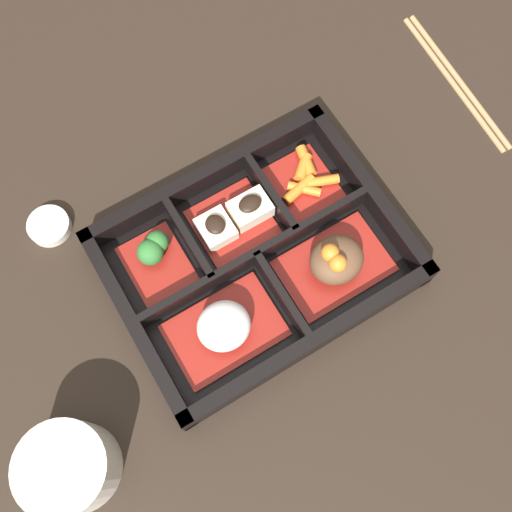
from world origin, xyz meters
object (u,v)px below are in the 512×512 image
at_px(bowl_rice, 224,327).
at_px(chopsticks, 457,80).
at_px(tea_cup, 69,468).
at_px(sauce_dish, 49,226).

distance_m(bowl_rice, chopsticks, 0.42).
distance_m(tea_cup, sauce_dish, 0.26).
relative_size(chopsticks, sauce_dish, 4.60).
distance_m(chopsticks, sauce_dish, 0.51).
bearing_deg(tea_cup, chopsticks, -164.28).
bearing_deg(bowl_rice, tea_cup, 12.35).
height_order(chopsticks, sauce_dish, sauce_dish).
bearing_deg(bowl_rice, sauce_dish, -62.26).
distance_m(bowl_rice, sauce_dish, 0.23).
xyz_separation_m(chopsticks, sauce_dish, (0.50, -0.08, 0.00)).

